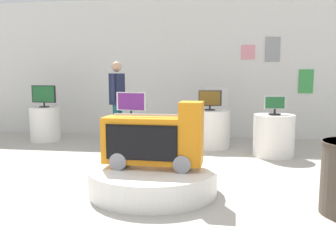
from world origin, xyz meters
The scene contains 13 objects.
ground_plane centered at (0.00, 0.00, 0.00)m, with size 30.00×30.00×0.00m, color #B2ADA3.
back_wall_display centered at (0.00, 4.20, 1.58)m, with size 12.84×0.13×3.17m.
main_display_pedestal centered at (0.20, -0.03, 0.15)m, with size 1.59×1.59×0.30m, color white.
novelty_firetruck_tv centered at (0.22, -0.04, 0.65)m, with size 1.22×0.42×0.82m.
display_pedestal_left_rear centered at (1.93, 2.30, 0.37)m, with size 0.72×0.72×0.75m, color white.
tv_on_left_rear centered at (1.93, 2.30, 0.92)m, with size 0.37×0.21×0.33m.
display_pedestal_center_rear centered at (-0.51, 1.67, 0.37)m, with size 0.85×0.85×0.75m, color white.
tv_on_center_rear centered at (-0.51, 1.67, 0.98)m, with size 0.53×0.19×0.41m.
display_pedestal_right_rear centered at (-2.83, 3.11, 0.37)m, with size 0.64×0.64×0.75m, color white.
tv_on_right_rear centered at (-2.83, 3.10, 1.01)m, with size 0.57×0.22×0.47m.
display_pedestal_far_right centered at (0.77, 2.97, 0.37)m, with size 0.81×0.81×0.75m, color white.
tv_on_far_right centered at (0.77, 2.96, 0.96)m, with size 0.45×0.21×0.39m.
shopper_browsing_near_truck centered at (-1.04, 2.62, 1.00)m, with size 0.22×0.56×1.70m.
Camera 1 is at (1.06, -4.36, 1.44)m, focal length 39.28 mm.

